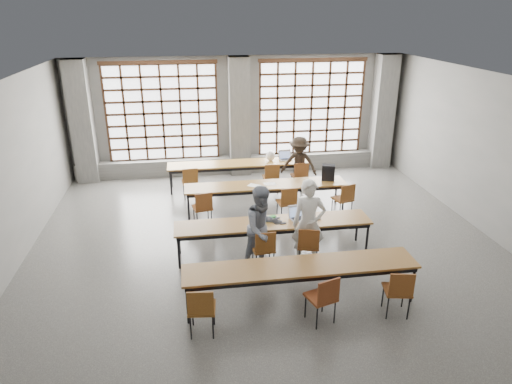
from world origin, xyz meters
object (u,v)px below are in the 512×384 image
Objects in this scene: chair_back_mid at (271,175)px; laptop_front at (298,215)px; chair_front_right at (309,243)px; phone at (283,223)px; green_box at (270,218)px; chair_back_right at (300,174)px; red_pouch at (202,305)px; desk_row_d at (301,269)px; chair_mid_right at (345,197)px; chair_near_right at (399,288)px; mouse at (319,218)px; backpack at (328,173)px; chair_mid_left at (203,205)px; student_male at (309,224)px; student_female at (263,228)px; chair_mid_centre at (287,200)px; chair_near_left at (201,307)px; laptop_back at (285,157)px; chair_front_left at (264,246)px; desk_row_a at (239,165)px; desk_row_b at (266,187)px; chair_near_mid at (324,295)px; student_back at (299,164)px; plastic_bag at (271,156)px; desk_row_c at (273,225)px.

chair_back_mid is 2.10× the size of laptop_front.
chair_front_right is (0.01, -3.91, 0.00)m from chair_back_mid.
green_box is at bearing 141.95° from phone.
chair_back_right is (0.80, 0.00, 0.00)m from chair_back_mid.
chair_back_right reaches higher than red_pouch.
desk_row_d is 4.55× the size of chair_mid_right.
mouse is at bearing 106.30° from chair_near_right.
backpack reaches higher than chair_mid_right.
chair_back_right is 1.00× the size of chair_mid_left.
student_male is 0.90m from student_female.
chair_mid_centre and chair_near_left have the same top height.
chair_mid_right is 3.52× the size of green_box.
laptop_back is at bearing 83.40° from chair_front_right.
backpack is at bearing 29.68° from chair_mid_centre.
desk_row_d is at bearing -68.04° from chair_front_left.
chair_mid_centre is at bearing -0.03° from chair_mid_left.
desk_row_a and desk_row_b have the same top height.
chair_front_left is 1.00× the size of chair_near_left.
desk_row_d is 3.75m from chair_mid_right.
chair_mid_centre is at bearing 74.36° from phone.
student_back is at bearing 80.13° from chair_near_mid.
chair_front_left is 0.97m from student_male.
chair_near_left is 6.92m from laptop_back.
backpack reaches higher than chair_front_left.
desk_row_b is 2.06m from laptop_front.
plastic_bag is (0.10, 0.68, 0.34)m from chair_back_mid.
chair_front_left is 0.87m from chair_front_right.
phone is 0.45× the size of plastic_bag.
mouse is at bearing 42.00° from red_pouch.
chair_back_mid is 0.51× the size of student_female.
chair_front_right is at bearing -52.83° from phone.
chair_near_mid reaches higher than phone.
student_back reaches higher than chair_front_right.
red_pouch is (-3.19, 0.08, -0.04)m from chair_near_right.
chair_front_left is 8.98× the size of mouse.
student_female is at bearing -62.09° from chair_mid_left.
desk_row_a is 4.55× the size of chair_mid_right.
chair_mid_centre is 1.00× the size of chair_near_mid.
backpack is at bearing 1.79° from desk_row_b.
plastic_bag is (0.04, 2.45, 0.34)m from chair_mid_centre.
student_female is at bearing 171.82° from chair_front_right.
chair_back_right reaches higher than desk_row_a.
desk_row_c is 0.81m from student_male.
desk_row_d is 1.83m from chair_near_left.
chair_front_left is at bearing -162.12° from student_male.
chair_front_left is 1.40m from mouse.
desk_row_a is 0.93m from plastic_bag.
mouse is 0.34× the size of plastic_bag.
red_pouch is (-1.73, -2.17, -0.24)m from phone.
laptop_front reaches higher than chair_near_left.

